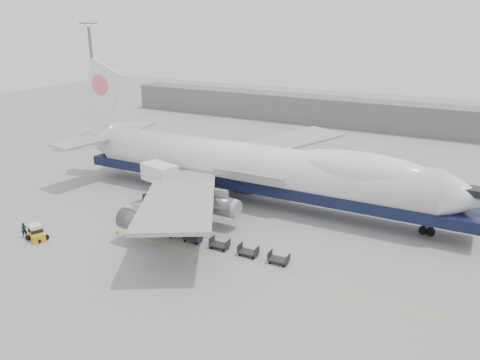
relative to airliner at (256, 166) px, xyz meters
The scene contains 15 objects.
ground 13.27m from the airliner, 93.08° to the right, with size 260.00×260.00×0.00m, color gray.
apron_line 18.87m from the airliner, 92.05° to the right, with size 60.00×0.15×0.01m, color gold.
hangar 59.01m from the airliner, 100.40° to the left, with size 110.00×8.00×7.00m, color slate.
floodlight_mast 45.14m from the airliner, 164.28° to the left, with size 2.40×2.40×25.43m.
airliner is the anchor object (origin of this frame).
catering_truck 14.27m from the airliner, 147.96° to the right, with size 6.21×4.94×6.25m.
baggage_tug 30.95m from the airliner, 127.45° to the right, with size 3.01×2.39×1.95m.
ground_worker 32.30m from the airliner, 129.88° to the right, with size 0.71×0.47×1.96m, color black.
traffic_cone 21.97m from the airliner, 120.70° to the right, with size 0.41×0.41×0.60m.
dolly_0 18.61m from the airliner, 119.08° to the right, with size 2.30×1.35×1.30m.
dolly_1 17.15m from the airliner, 107.21° to the right, with size 2.30×1.35×1.30m.
dolly_2 16.49m from the airliner, 93.63° to the right, with size 2.30×1.35×1.30m.
dolly_3 16.70m from the airliner, 79.64° to the right, with size 2.30×1.35×1.30m.
dolly_4 17.77m from the airliner, 66.77° to the right, with size 2.30×1.35×1.30m.
dolly_5 19.56m from the airliner, 55.96° to the right, with size 2.30×1.35×1.30m.
Camera 1 is at (29.31, -47.12, 26.23)m, focal length 35.00 mm.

